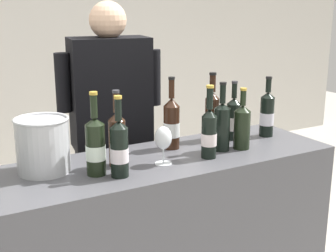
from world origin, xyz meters
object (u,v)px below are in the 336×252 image
person_server (112,155)px  wine_bottle_6 (172,123)px  wine_bottle_0 (222,125)px  wine_bottle_9 (209,132)px  wine_bottle_7 (119,148)px  wine_bottle_1 (212,115)px  wine_bottle_11 (95,146)px  wine_bottle_2 (242,126)px  wine_glass (163,139)px  ice_bucket (43,145)px  wine_bottle_8 (117,137)px  wine_bottle_10 (267,114)px  wine_bottle_4 (233,119)px

person_server → wine_bottle_6: bearing=-71.2°
wine_bottle_0 → wine_bottle_9: wine_bottle_9 is taller
wine_bottle_6 → wine_bottle_7: 0.44m
wine_bottle_1 → wine_bottle_11: wine_bottle_1 is taller
wine_bottle_7 → wine_bottle_2: bearing=5.0°
wine_glass → ice_bucket: ice_bucket is taller
wine_bottle_0 → ice_bucket: wine_bottle_0 is taller
wine_bottle_1 → ice_bucket: wine_bottle_1 is taller
wine_glass → wine_bottle_7: bearing=-168.9°
wine_bottle_7 → wine_bottle_8: 0.13m
wine_bottle_7 → wine_bottle_8: size_ratio=1.01×
wine_bottle_0 → wine_bottle_6: bearing=143.4°
wine_bottle_7 → wine_glass: bearing=11.1°
wine_bottle_0 → ice_bucket: bearing=171.6°
wine_bottle_6 → wine_bottle_9: 0.22m
wine_bottle_10 → wine_glass: 0.71m
wine_bottle_10 → wine_bottle_11: size_ratio=0.91×
wine_bottle_0 → wine_bottle_6: (-0.20, 0.15, -0.00)m
wine_bottle_2 → wine_bottle_7: size_ratio=0.89×
wine_bottle_0 → wine_glass: (-0.34, -0.04, -0.01)m
wine_glass → ice_bucket: size_ratio=0.74×
wine_bottle_10 → person_server: (-0.70, 0.48, -0.25)m
wine_bottle_0 → wine_bottle_10: 0.37m
wine_glass → ice_bucket: (-0.49, 0.16, 0.01)m
wine_bottle_8 → wine_bottle_10: wine_bottle_8 is taller
wine_bottle_2 → wine_bottle_11: wine_bottle_11 is taller
wine_glass → wine_bottle_4: bearing=18.0°
wine_bottle_2 → wine_bottle_7: wine_bottle_7 is taller
ice_bucket → wine_bottle_7: bearing=-38.9°
wine_bottle_0 → person_server: size_ratio=0.20×
wine_bottle_1 → person_server: bearing=135.4°
wine_bottle_2 → ice_bucket: size_ratio=1.28×
wine_bottle_11 → wine_bottle_6: bearing=19.8°
wine_bottle_4 → wine_bottle_9: (-0.28, -0.19, 0.01)m
wine_bottle_6 → person_server: (-0.14, 0.42, -0.26)m
wine_bottle_1 → person_server: person_server is taller
wine_bottle_10 → ice_bucket: size_ratio=1.36×
wine_bottle_0 → wine_bottle_4: size_ratio=1.08×
wine_bottle_8 → wine_bottle_6: bearing=17.5°
wine_bottle_10 → wine_bottle_11: (-1.01, -0.10, 0.00)m
wine_bottle_2 → wine_bottle_9: size_ratio=0.89×
wine_bottle_0 → wine_bottle_9: size_ratio=0.98×
wine_bottle_1 → wine_bottle_6: same height
wine_bottle_6 → wine_bottle_8: (-0.33, -0.10, 0.00)m
wine_bottle_7 → wine_glass: wine_bottle_7 is taller
wine_bottle_9 → wine_bottle_10: size_ratio=1.06×
wine_bottle_1 → wine_bottle_0: bearing=-109.3°
wine_bottle_6 → wine_glass: 0.24m
person_server → wine_bottle_2: bearing=-53.4°
wine_glass → wine_bottle_9: bearing=-6.1°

